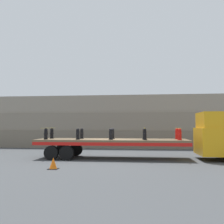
{
  "coord_description": "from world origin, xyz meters",
  "views": [
    {
      "loc": [
        1.79,
        -15.85,
        2.06
      ],
      "look_at": [
        0.02,
        0.0,
        2.95
      ],
      "focal_mm": 40.0,
      "sensor_mm": 36.0,
      "label": 1
    }
  ],
  "objects": [
    {
      "name": "flatbed_trailer",
      "position": [
        -0.67,
        0.0,
        0.99
      ],
      "size": [
        9.5,
        2.53,
        1.22
      ],
      "color": "brown",
      "rests_on": "ground_plane"
    },
    {
      "name": "fire_hydrant_black_near_2",
      "position": [
        0.0,
        -0.53,
        1.56
      ],
      "size": [
        0.28,
        0.52,
        0.7
      ],
      "color": "black",
      "rests_on": "flatbed_trailer"
    },
    {
      "name": "cargo_strap_middle",
      "position": [
        2.08,
        0.0,
        1.93
      ],
      "size": [
        0.05,
        2.63,
        0.01
      ],
      "color": "yellow",
      "rests_on": "fire_hydrant_black_near_3"
    },
    {
      "name": "fire_hydrant_red_near_4",
      "position": [
        4.15,
        -0.53,
        1.56
      ],
      "size": [
        0.28,
        0.52,
        0.7
      ],
      "color": "red",
      "rests_on": "flatbed_trailer"
    },
    {
      "name": "fire_hydrant_black_far_2",
      "position": [
        0.0,
        0.53,
        1.56
      ],
      "size": [
        0.28,
        0.52,
        0.7
      ],
      "color": "black",
      "rests_on": "flatbed_trailer"
    },
    {
      "name": "fire_hydrant_red_far_4",
      "position": [
        4.15,
        0.53,
        1.56
      ],
      "size": [
        0.28,
        0.52,
        0.7
      ],
      "color": "red",
      "rests_on": "flatbed_trailer"
    },
    {
      "name": "cargo_strap_rear",
      "position": [
        -4.15,
        0.0,
        1.93
      ],
      "size": [
        0.05,
        2.63,
        0.01
      ],
      "color": "yellow",
      "rests_on": "fire_hydrant_black_near_0"
    },
    {
      "name": "fire_hydrant_black_near_1",
      "position": [
        -2.08,
        -0.53,
        1.56
      ],
      "size": [
        0.28,
        0.52,
        0.7
      ],
      "color": "black",
      "rests_on": "flatbed_trailer"
    },
    {
      "name": "rock_cliff",
      "position": [
        0.0,
        8.39,
        2.47
      ],
      "size": [
        60.0,
        3.3,
        4.94
      ],
      "color": "#706656",
      "rests_on": "ground_plane"
    },
    {
      "name": "ground_plane",
      "position": [
        0.0,
        0.0,
        0.0
      ],
      "size": [
        120.0,
        120.0,
        0.0
      ],
      "primitive_type": "plane",
      "color": "#3F4244"
    },
    {
      "name": "truck_cab",
      "position": [
        6.74,
        0.0,
        1.44
      ],
      "size": [
        2.77,
        2.67,
        2.89
      ],
      "color": "orange",
      "rests_on": "ground_plane"
    },
    {
      "name": "fire_hydrant_black_far_0",
      "position": [
        -4.15,
        0.53,
        1.56
      ],
      "size": [
        0.28,
        0.52,
        0.7
      ],
      "color": "black",
      "rests_on": "flatbed_trailer"
    },
    {
      "name": "fire_hydrant_black_near_0",
      "position": [
        -4.15,
        -0.53,
        1.56
      ],
      "size": [
        0.28,
        0.52,
        0.7
      ],
      "color": "black",
      "rests_on": "flatbed_trailer"
    },
    {
      "name": "fire_hydrant_black_near_3",
      "position": [
        2.08,
        -0.53,
        1.56
      ],
      "size": [
        0.28,
        0.52,
        0.7
      ],
      "color": "black",
      "rests_on": "flatbed_trailer"
    },
    {
      "name": "fire_hydrant_black_far_1",
      "position": [
        -2.08,
        0.53,
        1.56
      ],
      "size": [
        0.28,
        0.52,
        0.7
      ],
      "color": "black",
      "rests_on": "flatbed_trailer"
    },
    {
      "name": "traffic_cone",
      "position": [
        -2.34,
        -4.19,
        0.27
      ],
      "size": [
        0.47,
        0.47,
        0.55
      ],
      "color": "black",
      "rests_on": "ground_plane"
    },
    {
      "name": "fire_hydrant_black_far_3",
      "position": [
        2.08,
        0.53,
        1.56
      ],
      "size": [
        0.28,
        0.52,
        0.7
      ],
      "color": "black",
      "rests_on": "flatbed_trailer"
    },
    {
      "name": "cargo_strap_front",
      "position": [
        4.15,
        0.0,
        1.93
      ],
      "size": [
        0.05,
        2.63,
        0.01
      ],
      "color": "yellow",
      "rests_on": "fire_hydrant_red_near_4"
    }
  ]
}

